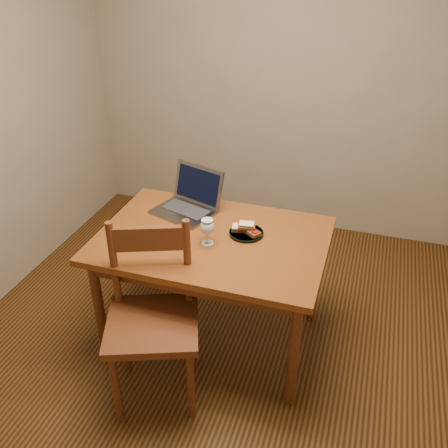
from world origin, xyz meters
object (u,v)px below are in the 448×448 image
(milk_glass, at_px, (207,232))
(laptop, at_px, (190,199))
(chair, at_px, (152,312))
(plate, at_px, (246,233))
(table, at_px, (212,250))

(milk_glass, bearing_deg, laptop, 124.27)
(chair, bearing_deg, milk_glass, 48.20)
(chair, xyz_separation_m, plate, (0.34, 0.58, 0.20))
(table, distance_m, plate, 0.22)
(plate, relative_size, milk_glass, 1.28)
(milk_glass, xyz_separation_m, laptop, (-0.24, 0.35, -0.01))
(table, relative_size, milk_glass, 8.30)
(table, height_order, milk_glass, milk_glass)
(plate, height_order, laptop, laptop)
(table, bearing_deg, laptop, 130.81)
(table, distance_m, laptop, 0.40)
(plate, bearing_deg, milk_glass, -138.17)
(table, height_order, chair, chair)
(chair, bearing_deg, laptop, 74.65)
(plate, height_order, milk_glass, milk_glass)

